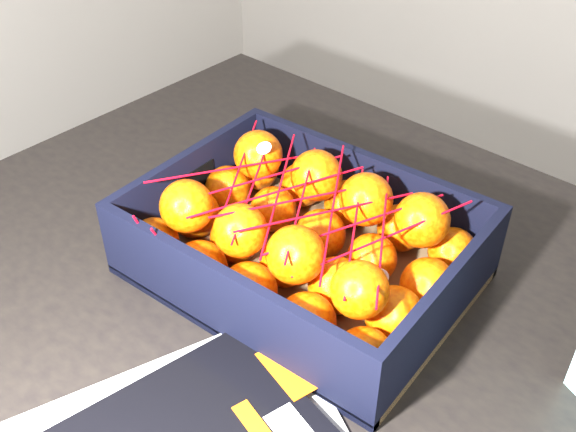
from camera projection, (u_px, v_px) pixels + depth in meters
The scene contains 4 objects.
table at pixel (352, 345), 0.90m from camera, with size 1.26×0.89×0.75m.
produce_crate at pixel (303, 254), 0.84m from camera, with size 0.39×0.30×0.11m.
clementine_heap at pixel (303, 237), 0.82m from camera, with size 0.38×0.28×0.12m.
mesh_net at pixel (294, 204), 0.79m from camera, with size 0.32×0.26×0.10m.
Camera 1 is at (0.10, -0.34, 1.33)m, focal length 42.24 mm.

